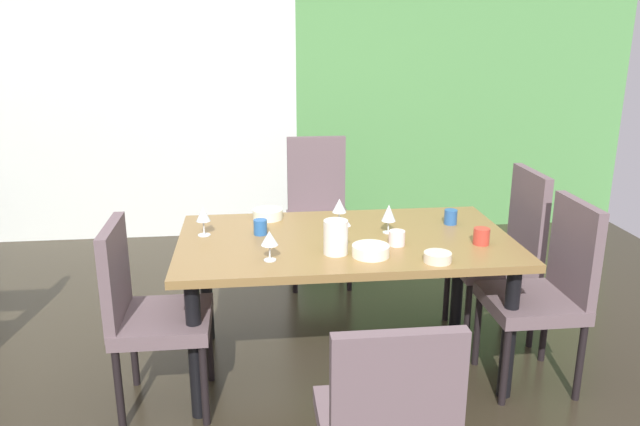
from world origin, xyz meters
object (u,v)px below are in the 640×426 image
at_px(wine_glass_right, 389,213).
at_px(serving_bowl_rear, 268,214).
at_px(cup_left, 451,217).
at_px(chair_left_near, 145,307).
at_px(pitcher_south, 336,237).
at_px(wine_glass_north, 269,239).
at_px(chair_right_far, 506,247).
at_px(cup_west, 481,236).
at_px(chair_head_far, 318,204).
at_px(wine_glass_center, 339,206).
at_px(cup_near_window, 260,227).
at_px(chair_right_near, 548,286).
at_px(dining_table, 345,253).
at_px(chair_head_near, 388,422).
at_px(cup_front, 397,238).
at_px(serving_bowl_east, 371,251).
at_px(wine_glass_corner, 203,215).
at_px(serving_bowl_near_shelf, 438,257).

xyz_separation_m(wine_glass_right, serving_bowl_rear, (-0.62, 0.32, -0.08)).
bearing_deg(cup_left, chair_left_near, -164.85).
bearing_deg(cup_left, pitcher_south, -150.73).
bearing_deg(cup_left, wine_glass_north, -156.21).
distance_m(chair_right_far, cup_west, 0.60).
bearing_deg(cup_left, cup_west, -81.36).
height_order(chair_head_far, serving_bowl_rear, chair_head_far).
xyz_separation_m(wine_glass_center, cup_near_window, (-0.43, -0.11, -0.07)).
relative_size(chair_right_near, wine_glass_center, 6.46).
height_order(dining_table, chair_head_near, chair_head_near).
xyz_separation_m(chair_right_far, cup_left, (-0.38, -0.11, 0.23)).
bearing_deg(cup_front, cup_left, 39.20).
bearing_deg(cup_near_window, wine_glass_center, 14.00).
height_order(wine_glass_center, cup_west, wine_glass_center).
height_order(chair_head_far, cup_front, chair_head_far).
distance_m(chair_left_near, cup_near_window, 0.71).
relative_size(dining_table, chair_left_near, 1.84).
height_order(chair_left_near, pitcher_south, chair_left_near).
bearing_deg(chair_head_near, wine_glass_right, 77.86).
bearing_deg(dining_table, wine_glass_north, -144.72).
xyz_separation_m(wine_glass_center, wine_glass_right, (0.24, -0.15, -0.00)).
xyz_separation_m(serving_bowl_east, cup_west, (0.58, 0.10, 0.01)).
height_order(chair_left_near, wine_glass_corner, chair_left_near).
bearing_deg(chair_right_near, chair_head_near, 133.59).
height_order(chair_head_near, cup_near_window, chair_head_near).
xyz_separation_m(chair_head_far, cup_near_window, (-0.43, -1.16, 0.22)).
bearing_deg(serving_bowl_near_shelf, chair_head_far, 102.91).
bearing_deg(dining_table, cup_left, 14.93).
distance_m(cup_front, cup_west, 0.42).
relative_size(wine_glass_right, serving_bowl_rear, 0.92).
height_order(chair_right_near, wine_glass_north, chair_right_near).
distance_m(chair_left_near, pitcher_south, 0.95).
xyz_separation_m(chair_left_near, wine_glass_right, (1.22, 0.32, 0.32)).
distance_m(chair_right_near, pitcher_south, 1.10).
bearing_deg(serving_bowl_near_shelf, chair_left_near, 175.15).
distance_m(serving_bowl_rear, pitcher_south, 0.67).
height_order(chair_left_near, serving_bowl_east, chair_left_near).
bearing_deg(serving_bowl_near_shelf, chair_right_far, 46.61).
bearing_deg(wine_glass_corner, chair_head_near, -63.57).
xyz_separation_m(chair_right_far, serving_bowl_near_shelf, (-0.62, -0.65, 0.21)).
distance_m(chair_left_near, chair_head_near, 1.36).
distance_m(wine_glass_corner, cup_front, 1.00).
height_order(chair_left_near, wine_glass_center, chair_left_near).
bearing_deg(wine_glass_corner, chair_left_near, -123.74).
relative_size(chair_head_far, serving_bowl_east, 5.74).
bearing_deg(chair_right_far, chair_left_near, 105.25).
relative_size(chair_head_far, wine_glass_right, 6.61).
xyz_separation_m(chair_head_near, chair_right_near, (1.03, 0.98, 0.02)).
bearing_deg(wine_glass_center, serving_bowl_east, -80.42).
distance_m(serving_bowl_rear, serving_bowl_near_shelf, 1.07).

